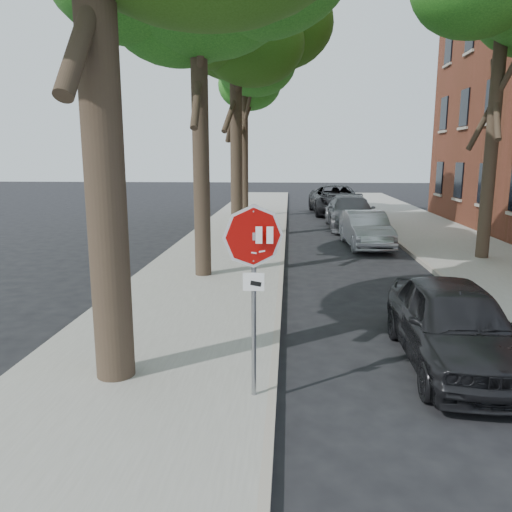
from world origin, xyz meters
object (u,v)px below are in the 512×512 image
at_px(tree_mid_b, 235,33).
at_px(car_b, 366,229).
at_px(car_c, 350,212).
at_px(car_a, 454,324).
at_px(tree_far, 244,81).
at_px(stop_sign, 254,264).
at_px(tree_right, 500,24).
at_px(car_d, 336,200).

xyz_separation_m(tree_mid_b, car_b, (5.02, -1.83, -7.33)).
bearing_deg(car_c, car_a, -90.94).
bearing_deg(tree_far, stop_sign, -84.54).
distance_m(tree_far, car_b, 12.21).
height_order(car_a, car_b, car_a).
distance_m(stop_sign, car_a, 3.68).
bearing_deg(car_c, tree_far, 143.68).
bearing_deg(tree_right, stop_sign, -123.38).
distance_m(stop_sign, tree_right, 13.23).
bearing_deg(car_a, tree_far, 105.53).
bearing_deg(tree_far, car_c, -36.08).
height_order(tree_mid_b, tree_far, tree_mid_b).
height_order(stop_sign, car_c, stop_sign).
xyz_separation_m(car_a, car_d, (0.09, 21.68, 0.15)).
relative_size(tree_far, car_a, 2.31).
bearing_deg(tree_mid_b, stop_sign, -83.05).
height_order(stop_sign, car_d, stop_sign).
distance_m(car_b, car_d, 10.89).
height_order(tree_far, car_b, tree_far).
distance_m(car_c, car_d, 5.94).
height_order(tree_far, tree_right, same).
bearing_deg(car_d, tree_mid_b, -121.67).
bearing_deg(stop_sign, car_b, 75.00).
relative_size(tree_right, car_d, 1.54).
xyz_separation_m(stop_sign, car_b, (3.30, 12.32, -1.28)).
relative_size(car_a, car_b, 1.00).
relative_size(stop_sign, tree_right, 0.28).
relative_size(car_b, car_d, 0.67).
xyz_separation_m(tree_right, car_b, (-3.38, 2.18, -6.55)).
xyz_separation_m(tree_mid_b, car_c, (5.02, 3.11, -7.24)).
bearing_deg(tree_right, tree_far, 128.34).
distance_m(tree_far, tree_right, 14.02).
relative_size(stop_sign, car_a, 0.65).
xyz_separation_m(tree_mid_b, car_a, (4.83, -12.62, -7.31)).
xyz_separation_m(car_a, car_b, (0.19, 10.79, -0.02)).
bearing_deg(tree_right, car_c, 115.38).
height_order(car_a, car_d, car_d).
relative_size(car_b, car_c, 0.77).
bearing_deg(car_a, car_c, 90.17).
distance_m(stop_sign, car_c, 17.61).
height_order(tree_right, car_a, tree_right).
relative_size(stop_sign, car_c, 0.50).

